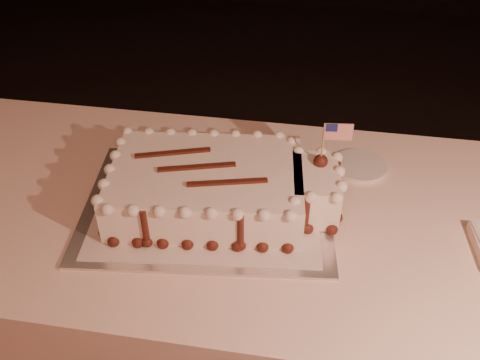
% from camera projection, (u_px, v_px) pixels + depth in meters
% --- Properties ---
extents(room_shell, '(6.10, 8.10, 2.90)m').
position_uv_depth(room_shell, '(274.00, 103.00, 0.42)').
color(room_shell, black).
rests_on(room_shell, ground).
extents(banquet_table, '(2.40, 0.80, 0.75)m').
position_uv_depth(banquet_table, '(284.00, 312.00, 1.52)').
color(banquet_table, '#FFD7C5').
rests_on(banquet_table, ground).
extents(cake_board, '(0.64, 0.51, 0.01)m').
position_uv_depth(cake_board, '(208.00, 205.00, 1.31)').
color(cake_board, silver).
rests_on(cake_board, banquet_table).
extents(doily, '(0.58, 0.46, 0.00)m').
position_uv_depth(doily, '(208.00, 204.00, 1.30)').
color(doily, silver).
rests_on(doily, cake_board).
extents(sheet_cake, '(0.57, 0.37, 0.22)m').
position_uv_depth(sheet_cake, '(220.00, 187.00, 1.27)').
color(sheet_cake, white).
rests_on(sheet_cake, doily).
extents(side_plate, '(0.15, 0.15, 0.01)m').
position_uv_depth(side_plate, '(360.00, 166.00, 1.43)').
color(side_plate, silver).
rests_on(side_plate, banquet_table).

